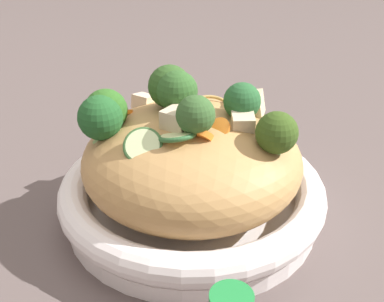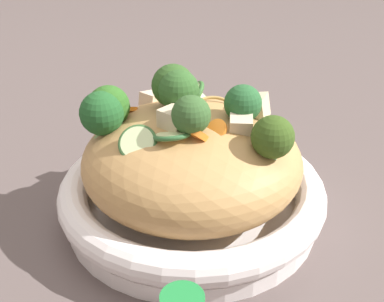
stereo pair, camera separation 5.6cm
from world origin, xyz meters
TOP-DOWN VIEW (x-y plane):
  - ground_plane at (0.00, 0.00)m, footprint 3.00×3.00m
  - serving_bowl at (0.00, 0.00)m, footprint 0.32×0.32m
  - noodle_heap at (0.00, -0.00)m, footprint 0.26×0.26m
  - broccoli_florets at (0.01, 0.02)m, footprint 0.20×0.21m
  - carrot_coins at (0.01, -0.00)m, footprint 0.15×0.16m
  - zucchini_slices at (0.04, -0.00)m, footprint 0.18×0.17m
  - chicken_chunks at (0.00, -0.03)m, footprint 0.18×0.15m

SIDE VIEW (x-z plane):
  - ground_plane at x=0.00m, z-range 0.00..0.00m
  - serving_bowl at x=0.00m, z-range 0.00..0.06m
  - noodle_heap at x=0.00m, z-range 0.02..0.14m
  - zucchini_slices at x=0.04m, z-range 0.10..0.15m
  - carrot_coins at x=0.01m, z-range 0.11..0.15m
  - chicken_chunks at x=0.00m, z-range 0.11..0.16m
  - broccoli_florets at x=0.01m, z-range 0.11..0.19m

